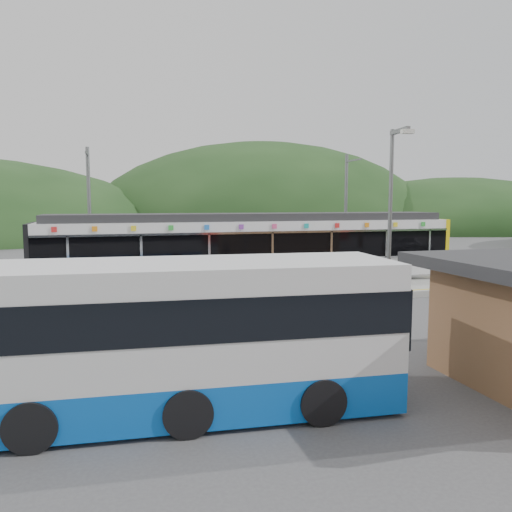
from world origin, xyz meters
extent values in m
plane|color=#4C4C4F|center=(0.00, 0.00, 0.00)|extent=(120.00, 120.00, 0.00)
ellipsoid|color=#1E3D19|center=(16.00, 54.00, 0.00)|extent=(52.00, 39.00, 26.00)
ellipsoid|color=#1E3D19|center=(45.00, 48.00, 0.00)|extent=(44.00, 33.00, 16.00)
cube|color=#9E9E99|center=(0.00, 3.30, 0.15)|extent=(26.00, 3.20, 0.30)
cube|color=yellow|center=(0.00, 2.00, 0.30)|extent=(26.00, 0.10, 0.01)
cube|color=black|center=(-5.25, 6.00, 0.30)|extent=(3.20, 2.20, 0.56)
cube|color=black|center=(6.75, 6.00, 0.30)|extent=(3.20, 2.20, 0.56)
cube|color=silver|center=(0.75, 6.00, 1.04)|extent=(20.00, 2.90, 0.92)
cube|color=black|center=(0.75, 6.00, 2.23)|extent=(20.00, 2.96, 1.45)
cube|color=silver|center=(0.75, 4.50, 1.55)|extent=(20.00, 0.05, 0.10)
cube|color=silver|center=(0.75, 4.50, 2.90)|extent=(20.00, 0.05, 0.10)
cube|color=silver|center=(0.75, 6.00, 3.17)|extent=(20.00, 2.90, 0.45)
cube|color=#2D2D30|center=(0.75, 6.00, 3.58)|extent=(19.40, 2.50, 0.36)
cube|color=yellow|center=(10.87, 6.00, 1.90)|extent=(0.24, 2.92, 3.00)
cube|color=black|center=(-9.35, 6.00, 1.90)|extent=(0.20, 2.92, 3.00)
cube|color=silver|center=(-7.75, 4.50, 2.23)|extent=(0.10, 0.05, 1.35)
cube|color=silver|center=(-4.75, 4.50, 2.23)|extent=(0.10, 0.05, 1.35)
cube|color=silver|center=(-1.75, 4.50, 2.23)|extent=(0.10, 0.05, 1.35)
cube|color=silver|center=(1.25, 4.50, 2.23)|extent=(0.10, 0.05, 1.35)
cube|color=silver|center=(4.25, 4.50, 2.23)|extent=(0.10, 0.05, 1.35)
cube|color=silver|center=(7.25, 4.50, 2.23)|extent=(0.10, 0.05, 1.35)
cube|color=silver|center=(9.75, 4.50, 2.23)|extent=(0.10, 0.05, 1.35)
cube|color=red|center=(-8.25, 4.51, 3.18)|extent=(0.22, 0.04, 0.22)
cube|color=orange|center=(-6.65, 4.51, 3.18)|extent=(0.22, 0.04, 0.22)
cube|color=yellow|center=(-5.05, 4.51, 3.18)|extent=(0.22, 0.04, 0.22)
cube|color=green|center=(-3.45, 4.51, 3.18)|extent=(0.22, 0.04, 0.22)
cube|color=blue|center=(-1.85, 4.51, 3.18)|extent=(0.22, 0.04, 0.22)
cube|color=purple|center=(-0.25, 4.51, 3.18)|extent=(0.22, 0.04, 0.22)
cube|color=#E54C8C|center=(1.35, 4.51, 3.18)|extent=(0.22, 0.04, 0.22)
cube|color=#19A5A5|center=(2.95, 4.51, 3.18)|extent=(0.22, 0.04, 0.22)
cube|color=red|center=(4.55, 4.51, 3.18)|extent=(0.22, 0.04, 0.22)
cube|color=orange|center=(6.15, 4.51, 3.18)|extent=(0.22, 0.04, 0.22)
cube|color=yellow|center=(7.75, 4.51, 3.18)|extent=(0.22, 0.04, 0.22)
cube|color=green|center=(9.35, 4.51, 3.18)|extent=(0.22, 0.04, 0.22)
cylinder|color=slate|center=(-7.00, 8.60, 3.50)|extent=(0.18, 0.18, 7.00)
cube|color=slate|center=(-7.00, 7.80, 6.60)|extent=(0.08, 1.80, 0.08)
cylinder|color=slate|center=(7.00, 8.60, 3.50)|extent=(0.18, 0.18, 7.00)
cube|color=slate|center=(7.00, 7.80, 6.60)|extent=(0.08, 1.80, 0.08)
cube|color=blue|center=(-5.95, -7.49, 0.52)|extent=(11.58, 3.45, 0.83)
cube|color=silver|center=(-5.95, -7.49, 1.35)|extent=(11.58, 3.45, 0.83)
cube|color=black|center=(-5.95, -7.49, 2.18)|extent=(11.58, 3.49, 0.83)
cube|color=silver|center=(-5.95, -7.49, 2.85)|extent=(11.58, 3.45, 0.52)
cylinder|color=black|center=(-7.29, -7.39, 0.47)|extent=(1.14, 2.78, 0.93)
cylinder|color=black|center=(-4.60, -7.59, 0.47)|extent=(1.14, 2.78, 0.93)
cylinder|color=black|center=(-2.02, -7.79, 0.47)|extent=(1.14, 2.78, 0.93)
cylinder|color=slate|center=(2.23, -4.09, 3.24)|extent=(0.12, 0.12, 6.48)
cube|color=slate|center=(2.23, -4.57, 6.38)|extent=(0.24, 1.09, 0.12)
cube|color=silver|center=(2.23, -5.06, 6.29)|extent=(0.37, 0.22, 0.12)
camera|label=1|loc=(-5.93, -17.60, 4.34)|focal=35.00mm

